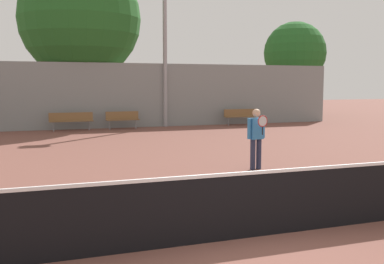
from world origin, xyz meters
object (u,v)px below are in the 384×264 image
Objects in this scene: tennis_net at (237,205)px; light_pole_near_left at (165,28)px; bench_adjacent_court at (122,118)px; bench_by_gate at (241,115)px; bench_courtside_far at (71,119)px; tennis_player at (256,135)px; tree_green_broad at (295,53)px; tree_green_tall at (80,19)px.

tennis_net is 1.40× the size of light_pole_near_left.
bench_adjacent_court is 5.35m from light_pole_near_left.
bench_by_gate is at bearing -7.85° from light_pole_near_left.
bench_by_gate is at bearing -0.00° from bench_courtside_far.
tennis_net is 7.05× the size of bench_adjacent_court.
light_pole_near_left is at bearing 76.07° from tennis_player.
tennis_player is 13.52m from light_pole_near_left.
tree_green_broad reaches higher than bench_by_gate.
light_pole_near_left is at bearing 13.38° from bench_adjacent_court.
tennis_net is 17.08m from bench_courtside_far.
bench_adjacent_court is at bearing -166.62° from light_pole_near_left.
tennis_net is 6.09× the size of bench_by_gate.
tennis_player is at bearing 59.74° from tennis_net.
tennis_net is 5.61× the size of bench_courtside_far.
tree_green_broad is at bearing 39.20° from bench_by_gate.
bench_courtside_far and bench_adjacent_court have the same top height.
tree_green_broad is (11.30, 5.16, -0.72)m from light_pole_near_left.
bench_by_gate is (6.73, 0.00, 0.00)m from bench_adjacent_court.
bench_by_gate is 9.92m from tree_green_broad.
tennis_net is at bearing -123.77° from tree_green_broad.
bench_courtside_far is (-1.10, 17.04, 0.05)m from tennis_net.
tennis_player is at bearing -78.37° from tree_green_tall.
tree_green_broad is at bearing 46.31° from tennis_player.
tennis_player is 16.13m from tree_green_tall.
bench_courtside_far is (-3.94, 12.17, -0.36)m from tennis_player.
bench_courtside_far is 1.26× the size of bench_adjacent_court.
bench_by_gate is at bearing 64.32° from tennis_net.
tree_green_broad is at bearing 22.64° from bench_adjacent_court.
tennis_player is at bearing -124.68° from tree_green_broad.
tennis_net is at bearing -94.92° from bench_adjacent_court.
tree_green_tall reaches higher than tree_green_broad.
bench_by_gate is at bearing -18.77° from tree_green_tall.
light_pole_near_left reaches higher than tennis_player.
tennis_net is at bearing -115.68° from bench_by_gate.
tree_green_tall reaches higher than bench_adjacent_court.
tennis_net is at bearing -89.27° from tree_green_tall.
light_pole_near_left is at bearing 77.41° from tennis_net.
light_pole_near_left is 1.26× the size of tree_green_broad.
tree_green_broad is (12.40, 17.91, 3.61)m from tennis_player.
bench_courtside_far is 0.25× the size of light_pole_near_left.
tennis_player reaches higher than bench_adjacent_court.
bench_courtside_far is 6.91m from light_pole_near_left.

